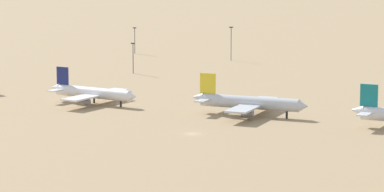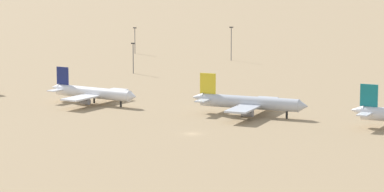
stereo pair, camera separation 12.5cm
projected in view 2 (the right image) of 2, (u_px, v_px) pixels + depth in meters
The scene contains 6 objects.
ground at pixel (192, 134), 270.35m from camera, with size 4000.00×4000.00×0.00m, color #9E8460.
parked_jet_navy_1 at pixel (92, 93), 321.05m from camera, with size 35.52×29.87×11.74m.
parked_jet_yellow_2 at pixel (248, 103), 298.73m from camera, with size 38.41×32.44×12.68m.
light_pole_west at pixel (231, 41), 444.71m from camera, with size 1.80×0.50×15.74m.
light_pole_mid at pixel (133, 55), 398.98m from camera, with size 1.80×0.50×12.86m.
light_pole_east at pixel (135, 38), 474.38m from camera, with size 1.80×0.50×13.01m.
Camera 2 is at (125.57, -234.00, 51.72)m, focal length 90.00 mm.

